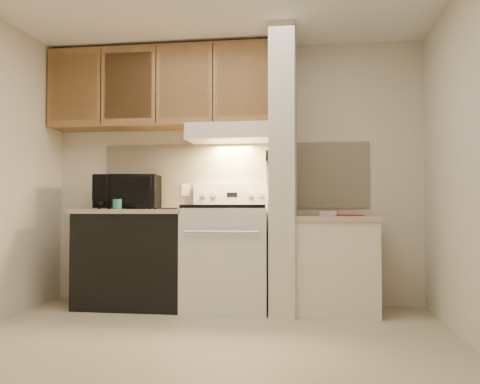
# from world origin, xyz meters

# --- Properties ---
(floor) EXTENTS (3.60, 3.60, 0.00)m
(floor) POSITION_xyz_m (0.00, 0.00, 0.00)
(floor) COLOR #BCB08F
(floor) RESTS_ON ground
(wall_back) EXTENTS (3.60, 2.50, 0.02)m
(wall_back) POSITION_xyz_m (0.00, 1.50, 1.25)
(wall_back) COLOR beige
(wall_back) RESTS_ON floor
(wall_right) EXTENTS (0.02, 3.00, 2.50)m
(wall_right) POSITION_xyz_m (1.80, 0.00, 1.25)
(wall_right) COLOR beige
(wall_right) RESTS_ON floor
(backsplash) EXTENTS (2.60, 0.02, 0.63)m
(backsplash) POSITION_xyz_m (0.00, 1.49, 1.24)
(backsplash) COLOR #F5EBC4
(backsplash) RESTS_ON wall_back
(range_body) EXTENTS (0.76, 0.65, 0.92)m
(range_body) POSITION_xyz_m (0.00, 1.16, 0.46)
(range_body) COLOR silver
(range_body) RESTS_ON floor
(oven_window) EXTENTS (0.50, 0.01, 0.30)m
(oven_window) POSITION_xyz_m (0.00, 0.84, 0.50)
(oven_window) COLOR black
(oven_window) RESTS_ON range_body
(oven_handle) EXTENTS (0.65, 0.02, 0.02)m
(oven_handle) POSITION_xyz_m (0.00, 0.80, 0.72)
(oven_handle) COLOR silver
(oven_handle) RESTS_ON range_body
(cooktop) EXTENTS (0.74, 0.64, 0.03)m
(cooktop) POSITION_xyz_m (0.00, 1.16, 0.94)
(cooktop) COLOR black
(cooktop) RESTS_ON range_body
(range_backguard) EXTENTS (0.76, 0.08, 0.20)m
(range_backguard) POSITION_xyz_m (0.00, 1.44, 1.05)
(range_backguard) COLOR silver
(range_backguard) RESTS_ON range_body
(range_display) EXTENTS (0.10, 0.01, 0.04)m
(range_display) POSITION_xyz_m (0.00, 1.40, 1.05)
(range_display) COLOR black
(range_display) RESTS_ON range_backguard
(range_knob_left_outer) EXTENTS (0.05, 0.02, 0.05)m
(range_knob_left_outer) POSITION_xyz_m (-0.28, 1.40, 1.05)
(range_knob_left_outer) COLOR silver
(range_knob_left_outer) RESTS_ON range_backguard
(range_knob_left_inner) EXTENTS (0.05, 0.02, 0.05)m
(range_knob_left_inner) POSITION_xyz_m (-0.18, 1.40, 1.05)
(range_knob_left_inner) COLOR silver
(range_knob_left_inner) RESTS_ON range_backguard
(range_knob_right_inner) EXTENTS (0.05, 0.02, 0.05)m
(range_knob_right_inner) POSITION_xyz_m (0.18, 1.40, 1.05)
(range_knob_right_inner) COLOR silver
(range_knob_right_inner) RESTS_ON range_backguard
(range_knob_right_outer) EXTENTS (0.05, 0.02, 0.05)m
(range_knob_right_outer) POSITION_xyz_m (0.28, 1.40, 1.05)
(range_knob_right_outer) COLOR silver
(range_knob_right_outer) RESTS_ON range_backguard
(dishwasher_front) EXTENTS (1.00, 0.63, 0.87)m
(dishwasher_front) POSITION_xyz_m (-0.88, 1.17, 0.43)
(dishwasher_front) COLOR black
(dishwasher_front) RESTS_ON floor
(left_countertop) EXTENTS (1.04, 0.67, 0.04)m
(left_countertop) POSITION_xyz_m (-0.88, 1.17, 0.89)
(left_countertop) COLOR #B9A190
(left_countertop) RESTS_ON dishwasher_front
(spoon_rest) EXTENTS (0.21, 0.14, 0.01)m
(spoon_rest) POSITION_xyz_m (-0.50, 0.97, 0.92)
(spoon_rest) COLOR black
(spoon_rest) RESTS_ON left_countertop
(teal_jar) EXTENTS (0.10, 0.10, 0.09)m
(teal_jar) POSITION_xyz_m (-1.02, 1.06, 0.96)
(teal_jar) COLOR #1F705D
(teal_jar) RESTS_ON left_countertop
(outlet) EXTENTS (0.08, 0.01, 0.12)m
(outlet) POSITION_xyz_m (-0.48, 1.48, 1.10)
(outlet) COLOR silver
(outlet) RESTS_ON backsplash
(microwave) EXTENTS (0.63, 0.47, 0.33)m
(microwave) POSITION_xyz_m (-1.00, 1.29, 1.07)
(microwave) COLOR black
(microwave) RESTS_ON left_countertop
(partition_pillar) EXTENTS (0.22, 0.70, 2.50)m
(partition_pillar) POSITION_xyz_m (0.51, 1.15, 1.25)
(partition_pillar) COLOR beige
(partition_pillar) RESTS_ON floor
(pillar_trim) EXTENTS (0.01, 0.70, 0.04)m
(pillar_trim) POSITION_xyz_m (0.39, 1.15, 1.30)
(pillar_trim) COLOR olive
(pillar_trim) RESTS_ON partition_pillar
(knife_strip) EXTENTS (0.02, 0.42, 0.04)m
(knife_strip) POSITION_xyz_m (0.39, 1.10, 1.32)
(knife_strip) COLOR black
(knife_strip) RESTS_ON partition_pillar
(knife_blade_a) EXTENTS (0.01, 0.03, 0.16)m
(knife_blade_a) POSITION_xyz_m (0.38, 0.94, 1.22)
(knife_blade_a) COLOR silver
(knife_blade_a) RESTS_ON knife_strip
(knife_handle_a) EXTENTS (0.02, 0.02, 0.10)m
(knife_handle_a) POSITION_xyz_m (0.38, 0.94, 1.37)
(knife_handle_a) COLOR black
(knife_handle_a) RESTS_ON knife_strip
(knife_blade_b) EXTENTS (0.01, 0.04, 0.18)m
(knife_blade_b) POSITION_xyz_m (0.38, 1.02, 1.21)
(knife_blade_b) COLOR silver
(knife_blade_b) RESTS_ON knife_strip
(knife_handle_b) EXTENTS (0.02, 0.02, 0.10)m
(knife_handle_b) POSITION_xyz_m (0.38, 1.01, 1.37)
(knife_handle_b) COLOR black
(knife_handle_b) RESTS_ON knife_strip
(knife_blade_c) EXTENTS (0.01, 0.04, 0.20)m
(knife_blade_c) POSITION_xyz_m (0.38, 1.09, 1.20)
(knife_blade_c) COLOR silver
(knife_blade_c) RESTS_ON knife_strip
(knife_handle_c) EXTENTS (0.02, 0.02, 0.10)m
(knife_handle_c) POSITION_xyz_m (0.38, 1.10, 1.37)
(knife_handle_c) COLOR black
(knife_handle_c) RESTS_ON knife_strip
(knife_blade_d) EXTENTS (0.01, 0.04, 0.16)m
(knife_blade_d) POSITION_xyz_m (0.38, 1.17, 1.22)
(knife_blade_d) COLOR silver
(knife_blade_d) RESTS_ON knife_strip
(knife_handle_d) EXTENTS (0.02, 0.02, 0.10)m
(knife_handle_d) POSITION_xyz_m (0.38, 1.17, 1.37)
(knife_handle_d) COLOR black
(knife_handle_d) RESTS_ON knife_strip
(knife_blade_e) EXTENTS (0.01, 0.04, 0.18)m
(knife_blade_e) POSITION_xyz_m (0.38, 1.26, 1.21)
(knife_blade_e) COLOR silver
(knife_blade_e) RESTS_ON knife_strip
(knife_handle_e) EXTENTS (0.02, 0.02, 0.10)m
(knife_handle_e) POSITION_xyz_m (0.38, 1.26, 1.37)
(knife_handle_e) COLOR black
(knife_handle_e) RESTS_ON knife_strip
(oven_mitt) EXTENTS (0.03, 0.09, 0.21)m
(oven_mitt) POSITION_xyz_m (0.38, 1.32, 1.18)
(oven_mitt) COLOR slate
(oven_mitt) RESTS_ON partition_pillar
(right_cab_base) EXTENTS (0.70, 0.60, 0.81)m
(right_cab_base) POSITION_xyz_m (0.97, 1.15, 0.40)
(right_cab_base) COLOR silver
(right_cab_base) RESTS_ON floor
(right_countertop) EXTENTS (0.74, 0.64, 0.04)m
(right_countertop) POSITION_xyz_m (0.97, 1.15, 0.83)
(right_countertop) COLOR #B9A190
(right_countertop) RESTS_ON right_cab_base
(red_folder) EXTENTS (0.29, 0.34, 0.01)m
(red_folder) POSITION_xyz_m (1.07, 1.25, 0.85)
(red_folder) COLOR #A31309
(red_folder) RESTS_ON right_countertop
(white_box) EXTENTS (0.18, 0.15, 0.04)m
(white_box) POSITION_xyz_m (0.92, 1.29, 0.87)
(white_box) COLOR white
(white_box) RESTS_ON right_countertop
(range_hood) EXTENTS (0.78, 0.44, 0.15)m
(range_hood) POSITION_xyz_m (0.00, 1.28, 1.62)
(range_hood) COLOR silver
(range_hood) RESTS_ON upper_cabinets
(hood_lip) EXTENTS (0.78, 0.04, 0.06)m
(hood_lip) POSITION_xyz_m (0.00, 1.07, 1.58)
(hood_lip) COLOR silver
(hood_lip) RESTS_ON range_hood
(upper_cabinets) EXTENTS (2.18, 0.33, 0.77)m
(upper_cabinets) POSITION_xyz_m (-0.69, 1.32, 2.08)
(upper_cabinets) COLOR olive
(upper_cabinets) RESTS_ON wall_back
(cab_door_a) EXTENTS (0.46, 0.01, 0.63)m
(cab_door_a) POSITION_xyz_m (-1.51, 1.17, 2.08)
(cab_door_a) COLOR olive
(cab_door_a) RESTS_ON upper_cabinets
(cab_gap_a) EXTENTS (0.01, 0.01, 0.73)m
(cab_gap_a) POSITION_xyz_m (-1.23, 1.16, 2.08)
(cab_gap_a) COLOR black
(cab_gap_a) RESTS_ON upper_cabinets
(cab_door_b) EXTENTS (0.46, 0.01, 0.63)m
(cab_door_b) POSITION_xyz_m (-0.96, 1.17, 2.08)
(cab_door_b) COLOR olive
(cab_door_b) RESTS_ON upper_cabinets
(cab_gap_b) EXTENTS (0.01, 0.01, 0.73)m
(cab_gap_b) POSITION_xyz_m (-0.69, 1.16, 2.08)
(cab_gap_b) COLOR black
(cab_gap_b) RESTS_ON upper_cabinets
(cab_door_c) EXTENTS (0.46, 0.01, 0.63)m
(cab_door_c) POSITION_xyz_m (-0.42, 1.17, 2.08)
(cab_door_c) COLOR olive
(cab_door_c) RESTS_ON upper_cabinets
(cab_gap_c) EXTENTS (0.01, 0.01, 0.73)m
(cab_gap_c) POSITION_xyz_m (-0.14, 1.16, 2.08)
(cab_gap_c) COLOR black
(cab_gap_c) RESTS_ON upper_cabinets
(cab_door_d) EXTENTS (0.46, 0.01, 0.63)m
(cab_door_d) POSITION_xyz_m (0.13, 1.17, 2.08)
(cab_door_d) COLOR olive
(cab_door_d) RESTS_ON upper_cabinets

